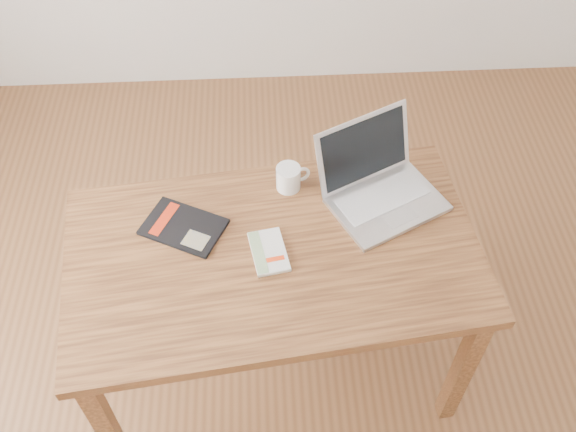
{
  "coord_description": "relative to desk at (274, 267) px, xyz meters",
  "views": [
    {
      "loc": [
        -0.01,
        -1.09,
        2.4
      ],
      "look_at": [
        0.06,
        0.2,
        0.85
      ],
      "focal_mm": 40.0,
      "sensor_mm": 36.0,
      "label": 1
    }
  ],
  "objects": [
    {
      "name": "white_guidebook",
      "position": [
        -0.02,
        -0.01,
        0.1
      ],
      "size": [
        0.14,
        0.19,
        0.02
      ],
      "rotation": [
        0.0,
        0.0,
        0.18
      ],
      "color": "silver",
      "rests_on": "desk"
    },
    {
      "name": "laptop",
      "position": [
        0.37,
        0.22,
        0.14
      ],
      "size": [
        0.47,
        0.45,
        0.25
      ],
      "rotation": [
        0.0,
        0.0,
        0.47
      ],
      "color": "silver",
      "rests_on": "desk"
    },
    {
      "name": "desk",
      "position": [
        0.0,
        0.0,
        0.0
      ],
      "size": [
        1.41,
        0.91,
        0.75
      ],
      "rotation": [
        0.0,
        0.0,
        0.12
      ],
      "color": "brown",
      "rests_on": "ground"
    },
    {
      "name": "room",
      "position": [
        -0.08,
        -0.14,
        0.69
      ],
      "size": [
        4.04,
        4.04,
        2.7
      ],
      "color": "brown",
      "rests_on": "ground"
    },
    {
      "name": "coffee_mug",
      "position": [
        0.07,
        0.28,
        0.14
      ],
      "size": [
        0.12,
        0.08,
        0.09
      ],
      "rotation": [
        0.0,
        0.0,
        0.29
      ],
      "color": "white",
      "rests_on": "desk"
    },
    {
      "name": "black_guidebook",
      "position": [
        -0.29,
        0.11,
        0.1
      ],
      "size": [
        0.31,
        0.27,
        0.01
      ],
      "rotation": [
        0.0,
        0.0,
        1.11
      ],
      "color": "black",
      "rests_on": "desk"
    }
  ]
}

